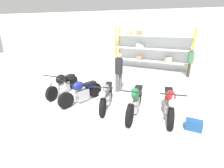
{
  "coord_description": "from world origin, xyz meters",
  "views": [
    {
      "loc": [
        2.64,
        -5.05,
        2.83
      ],
      "look_at": [
        0.0,
        0.4,
        0.7
      ],
      "focal_mm": 28.0,
      "sensor_mm": 36.0,
      "label": 1
    }
  ],
  "objects_px": {
    "motorcycle_grey": "(106,95)",
    "motorcycle_green": "(135,101)",
    "motorcycle_blue": "(81,92)",
    "person_near_rack": "(190,60)",
    "motorcycle_red": "(169,103)",
    "motorcycle_black": "(63,84)",
    "shelving_rack": "(150,49)",
    "person_browsing": "(119,69)",
    "toolbox": "(194,125)"
  },
  "relations": [
    {
      "from": "shelving_rack",
      "to": "motorcycle_green",
      "type": "bearing_deg",
      "value": -80.01
    },
    {
      "from": "motorcycle_black",
      "to": "motorcycle_grey",
      "type": "relative_size",
      "value": 1.05
    },
    {
      "from": "motorcycle_black",
      "to": "toolbox",
      "type": "height_order",
      "value": "motorcycle_black"
    },
    {
      "from": "motorcycle_grey",
      "to": "motorcycle_green",
      "type": "bearing_deg",
      "value": 67.62
    },
    {
      "from": "person_browsing",
      "to": "motorcycle_red",
      "type": "bearing_deg",
      "value": 179.71
    },
    {
      "from": "shelving_rack",
      "to": "person_browsing",
      "type": "height_order",
      "value": "shelving_rack"
    },
    {
      "from": "motorcycle_black",
      "to": "person_near_rack",
      "type": "distance_m",
      "value": 6.75
    },
    {
      "from": "motorcycle_black",
      "to": "motorcycle_blue",
      "type": "xyz_separation_m",
      "value": [
        1.16,
        -0.36,
        -0.02
      ]
    },
    {
      "from": "motorcycle_black",
      "to": "person_browsing",
      "type": "height_order",
      "value": "person_browsing"
    },
    {
      "from": "person_browsing",
      "to": "motorcycle_black",
      "type": "bearing_deg",
      "value": 61.34
    },
    {
      "from": "motorcycle_green",
      "to": "person_near_rack",
      "type": "relative_size",
      "value": 1.32
    },
    {
      "from": "motorcycle_grey",
      "to": "toolbox",
      "type": "bearing_deg",
      "value": 67.65
    },
    {
      "from": "motorcycle_red",
      "to": "toolbox",
      "type": "height_order",
      "value": "motorcycle_red"
    },
    {
      "from": "motorcycle_black",
      "to": "motorcycle_red",
      "type": "distance_m",
      "value": 4.27
    },
    {
      "from": "shelving_rack",
      "to": "person_browsing",
      "type": "distance_m",
      "value": 4.42
    },
    {
      "from": "person_near_rack",
      "to": "motorcycle_green",
      "type": "bearing_deg",
      "value": 71.02
    },
    {
      "from": "motorcycle_grey",
      "to": "motorcycle_red",
      "type": "bearing_deg",
      "value": 77.6
    },
    {
      "from": "motorcycle_grey",
      "to": "motorcycle_red",
      "type": "relative_size",
      "value": 0.96
    },
    {
      "from": "motorcycle_green",
      "to": "motorcycle_red",
      "type": "xyz_separation_m",
      "value": [
        1.02,
        0.29,
        0.02
      ]
    },
    {
      "from": "motorcycle_blue",
      "to": "motorcycle_red",
      "type": "bearing_deg",
      "value": 112.02
    },
    {
      "from": "shelving_rack",
      "to": "motorcycle_red",
      "type": "distance_m",
      "value": 6.13
    },
    {
      "from": "motorcycle_grey",
      "to": "person_near_rack",
      "type": "xyz_separation_m",
      "value": [
        2.4,
        5.22,
        0.49
      ]
    },
    {
      "from": "motorcycle_black",
      "to": "toolbox",
      "type": "bearing_deg",
      "value": 79.26
    },
    {
      "from": "motorcycle_grey",
      "to": "person_browsing",
      "type": "bearing_deg",
      "value": 169.28
    },
    {
      "from": "motorcycle_red",
      "to": "person_near_rack",
      "type": "relative_size",
      "value": 1.28
    },
    {
      "from": "motorcycle_blue",
      "to": "shelving_rack",
      "type": "bearing_deg",
      "value": -173.21
    },
    {
      "from": "motorcycle_green",
      "to": "person_browsing",
      "type": "height_order",
      "value": "person_browsing"
    },
    {
      "from": "person_browsing",
      "to": "person_near_rack",
      "type": "distance_m",
      "value": 4.53
    },
    {
      "from": "person_near_rack",
      "to": "motorcycle_grey",
      "type": "bearing_deg",
      "value": 60.3
    },
    {
      "from": "motorcycle_black",
      "to": "motorcycle_grey",
      "type": "xyz_separation_m",
      "value": [
        2.17,
        -0.26,
        -0.0
      ]
    },
    {
      "from": "motorcycle_green",
      "to": "toolbox",
      "type": "distance_m",
      "value": 1.81
    },
    {
      "from": "shelving_rack",
      "to": "person_near_rack",
      "type": "relative_size",
      "value": 2.99
    },
    {
      "from": "motorcycle_blue",
      "to": "motorcycle_grey",
      "type": "height_order",
      "value": "motorcycle_grey"
    },
    {
      "from": "motorcycle_grey",
      "to": "person_browsing",
      "type": "height_order",
      "value": "person_browsing"
    },
    {
      "from": "motorcycle_black",
      "to": "motorcycle_green",
      "type": "xyz_separation_m",
      "value": [
        3.25,
        -0.35,
        0.03
      ]
    },
    {
      "from": "motorcycle_blue",
      "to": "person_near_rack",
      "type": "height_order",
      "value": "person_near_rack"
    },
    {
      "from": "motorcycle_red",
      "to": "person_browsing",
      "type": "relative_size",
      "value": 1.21
    },
    {
      "from": "person_near_rack",
      "to": "motorcycle_blue",
      "type": "bearing_deg",
      "value": 52.32
    },
    {
      "from": "shelving_rack",
      "to": "toolbox",
      "type": "relative_size",
      "value": 10.78
    },
    {
      "from": "motorcycle_grey",
      "to": "motorcycle_green",
      "type": "distance_m",
      "value": 1.08
    },
    {
      "from": "motorcycle_blue",
      "to": "motorcycle_green",
      "type": "bearing_deg",
      "value": 106.82
    },
    {
      "from": "shelving_rack",
      "to": "motorcycle_black",
      "type": "height_order",
      "value": "shelving_rack"
    },
    {
      "from": "motorcycle_grey",
      "to": "person_near_rack",
      "type": "distance_m",
      "value": 5.77
    },
    {
      "from": "toolbox",
      "to": "shelving_rack",
      "type": "bearing_deg",
      "value": 114.81
    },
    {
      "from": "person_browsing",
      "to": "toolbox",
      "type": "xyz_separation_m",
      "value": [
        3.05,
        -1.72,
        -0.84
      ]
    },
    {
      "from": "motorcycle_grey",
      "to": "person_browsing",
      "type": "distance_m",
      "value": 1.61
    },
    {
      "from": "shelving_rack",
      "to": "motorcycle_blue",
      "type": "height_order",
      "value": "shelving_rack"
    },
    {
      "from": "motorcycle_black",
      "to": "motorcycle_grey",
      "type": "bearing_deg",
      "value": 77.8
    },
    {
      "from": "person_near_rack",
      "to": "toolbox",
      "type": "height_order",
      "value": "person_near_rack"
    },
    {
      "from": "person_browsing",
      "to": "person_near_rack",
      "type": "xyz_separation_m",
      "value": [
        2.59,
        3.72,
        -0.06
      ]
    }
  ]
}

